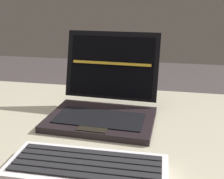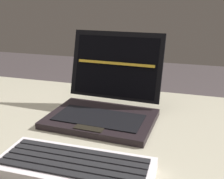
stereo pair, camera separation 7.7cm
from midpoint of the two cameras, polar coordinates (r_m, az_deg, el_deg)
The scene contains 3 objects.
desk at distance 0.83m, azimuth -9.31°, elevation -11.73°, with size 1.49×0.72×0.73m.
laptop_front at distance 0.83m, azimuth -4.24°, elevation -2.38°, with size 0.32×0.29×0.24m.
external_keyboard at distance 0.59m, azimuth -9.12°, elevation -16.11°, with size 0.33×0.13×0.03m.
Camera 1 is at (0.22, -0.68, 1.08)m, focal length 44.22 mm.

